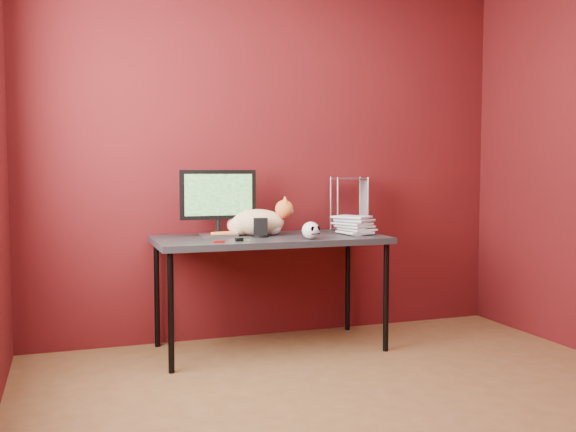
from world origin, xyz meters
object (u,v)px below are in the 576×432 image
object	(u,v)px
cat	(257,222)
skull_mug	(311,230)
desk	(270,244)
speaker	(260,228)
monitor	(218,199)
book_stack	(345,130)

from	to	relation	value
cat	skull_mug	xyz separation A→B (m)	(0.25, -0.36, -0.03)
desk	skull_mug	world-z (taller)	skull_mug
speaker	cat	bearing A→B (deg)	97.60
monitor	speaker	xyz separation A→B (m)	(0.25, -0.13, -0.19)
cat	skull_mug	world-z (taller)	cat
cat	skull_mug	distance (m)	0.44
skull_mug	speaker	xyz separation A→B (m)	(-0.26, 0.23, 0.00)
monitor	cat	xyz separation A→B (m)	(0.26, -0.01, -0.15)
desk	cat	world-z (taller)	cat
desk	monitor	bearing A→B (deg)	158.89
desk	skull_mug	size ratio (longest dim) A/B	12.67
desk	speaker	size ratio (longest dim) A/B	12.02
skull_mug	speaker	world-z (taller)	speaker
cat	speaker	world-z (taller)	cat
monitor	book_stack	bearing A→B (deg)	-12.39
skull_mug	book_stack	world-z (taller)	book_stack
monitor	cat	size ratio (longest dim) A/B	0.90
monitor	speaker	distance (m)	0.34
monitor	skull_mug	bearing A→B (deg)	-35.96
desk	monitor	size ratio (longest dim) A/B	2.97
speaker	book_stack	distance (m)	0.87
skull_mug	book_stack	size ratio (longest dim) A/B	0.08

